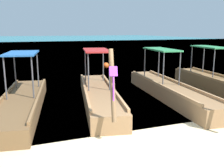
{
  "coord_description": "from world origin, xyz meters",
  "views": [
    {
      "loc": [
        -2.98,
        -5.06,
        2.8
      ],
      "look_at": [
        0.0,
        3.01,
        0.94
      ],
      "focal_mm": 40.28,
      "sensor_mm": 36.0,
      "label": 1
    }
  ],
  "objects": [
    {
      "name": "ground",
      "position": [
        0.0,
        0.0,
        0.0
      ],
      "size": [
        120.0,
        120.0,
        0.0
      ],
      "primitive_type": "plane",
      "color": "beige"
    },
    {
      "name": "longtail_boat_yellow_ribbon",
      "position": [
        2.75,
        3.64,
        0.36
      ],
      "size": [
        1.76,
        7.44,
        2.83
      ],
      "color": "olive",
      "rests_on": "ground"
    },
    {
      "name": "longtail_boat_red_ribbon",
      "position": [
        -3.02,
        3.93,
        0.32
      ],
      "size": [
        2.23,
        6.71,
        2.32
      ],
      "color": "brown",
      "rests_on": "ground"
    },
    {
      "name": "longtail_boat_violet_ribbon",
      "position": [
        -0.19,
        3.97,
        0.34
      ],
      "size": [
        2.32,
        6.74,
        2.34
      ],
      "color": "olive",
      "rests_on": "ground"
    },
    {
      "name": "sea_water",
      "position": [
        0.0,
        61.01,
        0.0
      ],
      "size": [
        120.0,
        120.0,
        0.0
      ],
      "primitive_type": "plane",
      "color": "#147A89",
      "rests_on": "ground"
    },
    {
      "name": "mooring_buoy_near",
      "position": [
        2.94,
        12.26,
        0.23
      ],
      "size": [
        0.46,
        0.46,
        0.46
      ],
      "color": "#EA5119",
      "rests_on": "sea_water"
    },
    {
      "name": "longtail_boat_turquoise_ribbon",
      "position": [
        5.52,
        3.93,
        0.38
      ],
      "size": [
        1.69,
        6.78,
        2.92
      ],
      "color": "brown",
      "rests_on": "ground"
    }
  ]
}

